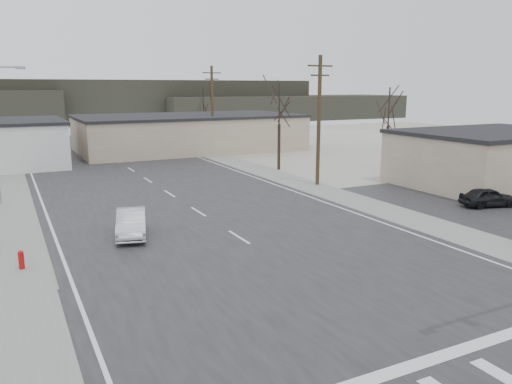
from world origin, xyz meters
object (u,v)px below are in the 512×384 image
Objects in this scene: sedan_crossing at (131,223)px; car_far_b at (32,146)px; car_far_a at (147,139)px; car_parked_dark_a at (488,197)px; car_parked_silver at (445,177)px; fire_hydrant at (21,260)px.

sedan_crossing is 38.74m from car_far_b.
car_far_a is (11.45, 40.49, 0.06)m from sedan_crossing.
car_parked_silver is (2.80, 6.16, 0.10)m from car_parked_dark_a.
sedan_crossing is 0.81× the size of car_far_a.
sedan_crossing is 1.14× the size of car_parked_dark_a.
car_parked_silver reaches higher than sedan_crossing.
car_far_a is 1.03× the size of car_parked_silver.
car_parked_dark_a is 6.76m from car_parked_silver.
car_far_a reaches higher than fire_hydrant.
car_far_b is (-2.63, 38.66, 0.08)m from sedan_crossing.
sedan_crossing is 22.49m from car_parked_dark_a.
fire_hydrant is at bearing 54.69° from car_far_a.
car_parked_dark_a is at bearing -2.41° from fire_hydrant.
sedan_crossing is at bearing 95.14° from car_parked_dark_a.
car_parked_dark_a is (24.77, -42.58, -0.16)m from car_far_b.
car_far_a is at bearing 68.81° from fire_hydrant.
car_parked_dark_a reaches higher than fire_hydrant.
fire_hydrant is 41.52m from car_far_b.
car_far_a reaches higher than car_parked_dark_a.
car_far_a is 1.14× the size of car_far_b.
sedan_crossing reaches higher than car_parked_dark_a.
sedan_crossing is 0.84× the size of car_parked_silver.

